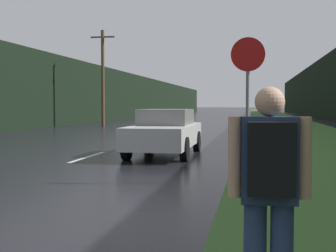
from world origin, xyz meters
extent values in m
cube|color=#386028|center=(7.42, 40.00, 0.01)|extent=(6.00, 240.00, 0.02)
cube|color=silver|center=(0.00, 14.40, 0.00)|extent=(0.12, 3.00, 0.01)
cube|color=silver|center=(0.00, 21.40, 0.00)|extent=(0.12, 3.00, 0.01)
cube|color=silver|center=(0.00, 28.40, 0.00)|extent=(0.12, 3.00, 0.01)
cube|color=black|center=(-10.42, 50.00, 2.66)|extent=(2.00, 140.00, 5.32)
cylinder|color=#4C3823|center=(-5.92, 33.74, 3.51)|extent=(0.24, 0.24, 7.01)
cube|color=#4C3823|center=(-5.92, 33.74, 6.51)|extent=(1.80, 0.10, 0.10)
cylinder|color=slate|center=(4.82, 10.44, 1.12)|extent=(0.07, 0.07, 2.25)
cylinder|color=#B71414|center=(4.82, 10.44, 2.59)|extent=(0.68, 0.02, 0.68)
cube|color=navy|center=(5.06, 4.40, 1.18)|extent=(0.41, 0.24, 0.63)
sphere|color=tan|center=(5.06, 4.40, 1.60)|extent=(0.22, 0.22, 0.22)
cylinder|color=tan|center=(4.81, 4.39, 1.20)|extent=(0.10, 0.10, 0.59)
cylinder|color=tan|center=(5.31, 4.40, 1.20)|extent=(0.10, 0.10, 0.59)
cube|color=black|center=(5.07, 4.19, 1.21)|extent=(0.33, 0.19, 0.50)
cube|color=#BCBCBC|center=(2.21, 15.28, 0.63)|extent=(1.77, 4.64, 0.64)
cube|color=slate|center=(2.21, 15.51, 1.20)|extent=(1.50, 2.09, 0.49)
cylinder|color=black|center=(3.05, 13.84, 0.34)|extent=(0.20, 0.69, 0.69)
cylinder|color=black|center=(1.37, 13.84, 0.34)|extent=(0.20, 0.69, 0.69)
cylinder|color=black|center=(3.05, 16.71, 0.34)|extent=(0.20, 0.69, 0.69)
cylinder|color=black|center=(1.37, 16.71, 0.34)|extent=(0.20, 0.69, 0.69)
camera|label=1|loc=(4.95, 0.95, 1.58)|focal=50.00mm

